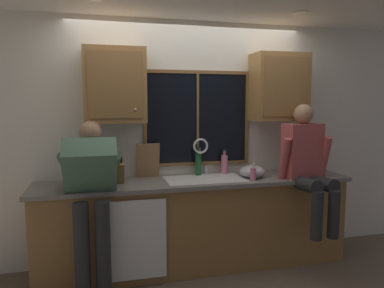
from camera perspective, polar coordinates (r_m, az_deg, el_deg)
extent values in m
cube|color=silver|center=(3.99, -0.69, 0.48)|extent=(5.52, 0.12, 2.55)
cylinder|color=#FFEAB2|center=(3.80, 16.57, 19.16)|extent=(0.14, 0.14, 0.01)
cube|color=black|center=(3.93, 0.86, 4.04)|extent=(1.10, 0.02, 0.95)
cube|color=brown|center=(3.93, 0.91, 11.22)|extent=(1.17, 0.02, 0.04)
cube|color=brown|center=(3.97, 0.88, -3.08)|extent=(1.17, 0.02, 0.04)
cube|color=brown|center=(3.81, -7.39, 3.90)|extent=(0.04, 0.02, 0.95)
cube|color=brown|center=(4.11, 8.58, 4.08)|extent=(0.03, 0.02, 0.95)
cube|color=brown|center=(3.92, 0.90, 4.03)|extent=(0.02, 0.02, 0.95)
cube|color=olive|center=(3.84, 0.59, -12.55)|extent=(3.12, 0.58, 0.88)
cube|color=slate|center=(3.70, 0.67, -5.91)|extent=(3.18, 0.62, 0.04)
cube|color=white|center=(3.44, -9.17, -14.71)|extent=(0.60, 0.02, 0.74)
cube|color=#9E703D|center=(3.64, -12.02, 8.96)|extent=(0.59, 0.33, 0.72)
cube|color=olive|center=(3.47, -11.90, 9.08)|extent=(0.51, 0.01, 0.62)
sphere|color=#B2B2B7|center=(3.47, -8.90, 5.33)|extent=(0.02, 0.02, 0.02)
cube|color=#9E703D|center=(4.10, 13.45, 8.65)|extent=(0.59, 0.33, 0.72)
cube|color=olive|center=(3.95, 14.61, 8.70)|extent=(0.51, 0.01, 0.62)
sphere|color=#B2B2B7|center=(4.03, 16.77, 5.31)|extent=(0.02, 0.02, 0.02)
cube|color=silver|center=(3.73, 2.01, -5.65)|extent=(0.80, 0.46, 0.02)
cube|color=beige|center=(3.70, -0.99, -7.32)|extent=(0.36, 0.42, 0.20)
cube|color=beige|center=(3.81, 4.91, -6.94)|extent=(0.36, 0.42, 0.20)
cube|color=silver|center=(3.75, 2.01, -7.14)|extent=(0.04, 0.42, 0.20)
cylinder|color=silver|center=(3.91, 1.12, -2.69)|extent=(0.03, 0.03, 0.30)
torus|color=silver|center=(3.83, 1.36, -0.32)|extent=(0.16, 0.02, 0.16)
cylinder|color=silver|center=(3.95, 2.24, -4.07)|extent=(0.03, 0.03, 0.09)
cylinder|color=#262628|center=(3.30, -16.85, -16.21)|extent=(0.13, 0.13, 0.88)
cylinder|color=#262628|center=(3.29, -13.77, -16.14)|extent=(0.13, 0.13, 0.88)
cube|color=#4C7259|center=(3.27, -15.62, -4.06)|extent=(0.44, 0.53, 0.60)
sphere|color=#A57A5B|center=(3.47, -15.70, 1.79)|extent=(0.21, 0.21, 0.21)
cylinder|color=#4C7259|center=(3.45, -19.24, -2.79)|extent=(0.09, 0.52, 0.26)
cylinder|color=#4C7259|center=(3.44, -11.91, -2.59)|extent=(0.09, 0.52, 0.26)
cylinder|color=#262628|center=(3.75, 17.30, -6.04)|extent=(0.14, 0.43, 0.16)
cylinder|color=#262628|center=(3.85, 19.60, -5.82)|extent=(0.14, 0.43, 0.16)
cylinder|color=#262628|center=(3.64, 18.99, -10.59)|extent=(0.11, 0.11, 0.46)
cylinder|color=#262628|center=(3.73, 21.34, -10.22)|extent=(0.11, 0.11, 0.46)
cube|color=#B24C4C|center=(3.93, 16.90, -1.01)|extent=(0.42, 0.25, 0.56)
sphere|color=#A57A5B|center=(3.90, 17.09, 4.53)|extent=(0.20, 0.20, 0.20)
cylinder|color=#B24C4C|center=(3.78, 14.27, -2.44)|extent=(0.08, 0.20, 0.47)
cylinder|color=#B24C4C|center=(4.02, 20.04, -2.11)|extent=(0.08, 0.20, 0.47)
cube|color=brown|center=(3.59, -11.58, -4.42)|extent=(0.12, 0.18, 0.25)
cylinder|color=black|center=(3.50, -12.16, -2.17)|extent=(0.02, 0.05, 0.09)
cylinder|color=black|center=(3.51, -11.59, -2.26)|extent=(0.02, 0.04, 0.08)
cylinder|color=black|center=(3.51, -11.02, -2.35)|extent=(0.02, 0.04, 0.06)
cube|color=#997047|center=(3.79, -6.95, -2.60)|extent=(0.24, 0.10, 0.36)
ellipsoid|color=#B7B7BC|center=(3.85, 9.43, -4.29)|extent=(0.26, 0.26, 0.13)
cylinder|color=pink|center=(3.70, 9.57, -4.67)|extent=(0.06, 0.06, 0.13)
cylinder|color=silver|center=(3.69, 9.60, -3.38)|extent=(0.02, 0.02, 0.04)
cylinder|color=silver|center=(3.66, 9.72, -3.05)|extent=(0.01, 0.04, 0.01)
cylinder|color=#1E592D|center=(3.90, 0.99, -3.21)|extent=(0.07, 0.07, 0.23)
cylinder|color=#184724|center=(3.88, 1.00, -1.09)|extent=(0.03, 0.03, 0.06)
cylinder|color=black|center=(3.87, 1.00, -0.58)|extent=(0.03, 0.03, 0.01)
cylinder|color=pink|center=(4.00, 5.09, -3.22)|extent=(0.07, 0.07, 0.20)
cylinder|color=#AD5B7A|center=(3.98, 5.11, -1.43)|extent=(0.03, 0.03, 0.05)
cylinder|color=black|center=(3.97, 5.12, -0.99)|extent=(0.04, 0.04, 0.01)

